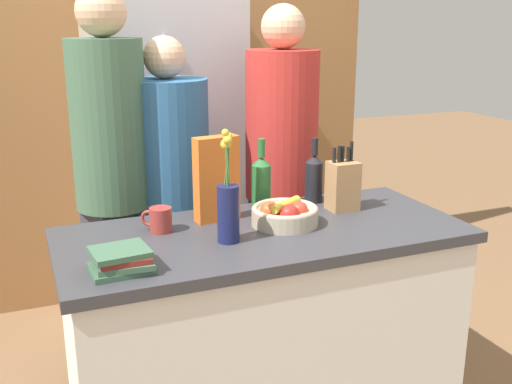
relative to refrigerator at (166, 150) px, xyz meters
name	(u,v)px	position (x,y,z in m)	size (l,w,h in m)	color
kitchen_island	(264,343)	(0.04, -1.30, -0.50)	(1.46, 0.64, 0.92)	silver
back_wall_wood	(155,80)	(0.04, 0.36, 0.34)	(2.66, 0.12, 2.60)	#9E6B3D
refrigerator	(166,150)	(0.00, 0.00, 0.00)	(0.76, 0.63, 1.91)	#B7B7BC
fruit_bowl	(285,214)	(0.13, -1.28, 0.00)	(0.25, 0.25, 0.10)	tan
knife_block	(343,185)	(0.42, -1.19, 0.06)	(0.11, 0.10, 0.27)	#A87A4C
flower_vase	(228,207)	(-0.12, -1.36, 0.08)	(0.08, 0.08, 0.39)	#191E4C
cereal_box	(217,179)	(-0.08, -1.13, 0.12)	(0.17, 0.08, 0.32)	orange
coffee_mug	(160,220)	(-0.31, -1.17, 0.00)	(0.11, 0.09, 0.09)	#99332D
book_stack	(122,260)	(-0.50, -1.48, -0.01)	(0.19, 0.16, 0.07)	#3D6047
bottle_oil	(314,177)	(0.36, -1.05, 0.06)	(0.07, 0.07, 0.27)	black
bottle_vinegar	(261,181)	(0.13, -1.04, 0.07)	(0.08, 0.08, 0.28)	#286633
person_at_sink	(112,172)	(-0.39, -0.62, 0.06)	(0.32, 0.32, 1.78)	#383842
person_in_blue	(170,193)	(-0.13, -0.58, -0.08)	(0.37, 0.37, 1.58)	#383842
person_in_red_tee	(281,168)	(0.40, -0.66, 0.01)	(0.34, 0.34, 1.71)	#383842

